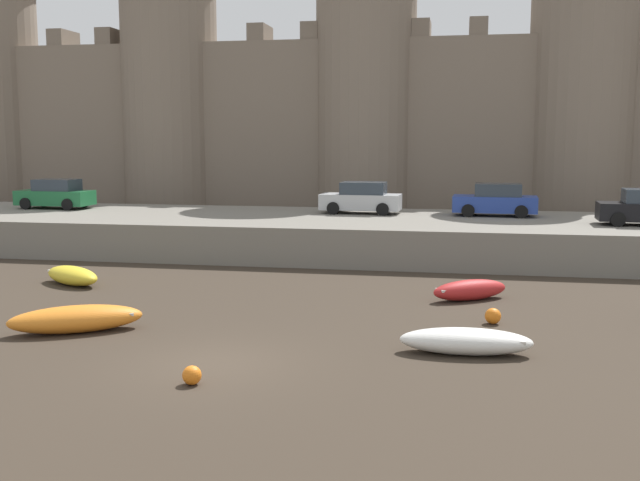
% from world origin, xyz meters
% --- Properties ---
extents(ground_plane, '(160.00, 160.00, 0.00)m').
position_xyz_m(ground_plane, '(0.00, 0.00, 0.00)').
color(ground_plane, '#382D23').
extents(quay_road, '(64.39, 10.00, 1.74)m').
position_xyz_m(quay_road, '(0.00, 18.90, 0.87)').
color(quay_road, slate).
rests_on(quay_road, ground).
extents(castle, '(59.43, 7.04, 19.42)m').
position_xyz_m(castle, '(-0.00, 30.57, 7.50)').
color(castle, '#7A6B5B').
rests_on(castle, ground).
extents(rowboat_midflat_right, '(3.51, 1.32, 0.69)m').
position_xyz_m(rowboat_midflat_right, '(6.29, 2.04, 0.36)').
color(rowboat_midflat_right, silver).
rests_on(rowboat_midflat_right, ground).
extents(rowboat_foreground_centre, '(3.89, 2.90, 0.79)m').
position_xyz_m(rowboat_foreground_centre, '(-4.87, 2.20, 0.41)').
color(rowboat_foreground_centre, orange).
rests_on(rowboat_foreground_centre, ground).
extents(rowboat_midflat_centre, '(2.91, 2.33, 0.72)m').
position_xyz_m(rowboat_midflat_centre, '(6.46, 8.75, 0.38)').
color(rowboat_midflat_centre, red).
rests_on(rowboat_midflat_centre, ground).
extents(rowboat_midflat_left, '(3.13, 2.50, 0.71)m').
position_xyz_m(rowboat_midflat_left, '(-8.58, 8.72, 0.37)').
color(rowboat_midflat_left, yellow).
rests_on(rowboat_midflat_left, ground).
extents(mooring_buoy_near_shore, '(0.49, 0.49, 0.49)m').
position_xyz_m(mooring_buoy_near_shore, '(7.12, 5.43, 0.25)').
color(mooring_buoy_near_shore, orange).
rests_on(mooring_buoy_near_shore, ground).
extents(mooring_buoy_off_centre, '(0.45, 0.45, 0.45)m').
position_xyz_m(mooring_buoy_off_centre, '(0.08, -1.63, 0.22)').
color(mooring_buoy_off_centre, orange).
rests_on(mooring_buoy_off_centre, ground).
extents(car_quay_centre_west, '(4.17, 2.01, 1.62)m').
position_xyz_m(car_quay_centre_west, '(-15.91, 20.41, 2.51)').
color(car_quay_centre_west, '#1E6638').
rests_on(car_quay_centre_west, quay_road).
extents(car_quay_centre_east, '(4.17, 2.01, 1.62)m').
position_xyz_m(car_quay_centre_east, '(7.79, 20.82, 2.51)').
color(car_quay_centre_east, '#263F99').
rests_on(car_quay_centre_east, quay_road).
extents(car_quay_east, '(4.17, 2.01, 1.62)m').
position_xyz_m(car_quay_east, '(1.04, 20.86, 2.51)').
color(car_quay_east, '#B2B5B7').
rests_on(car_quay_east, quay_road).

